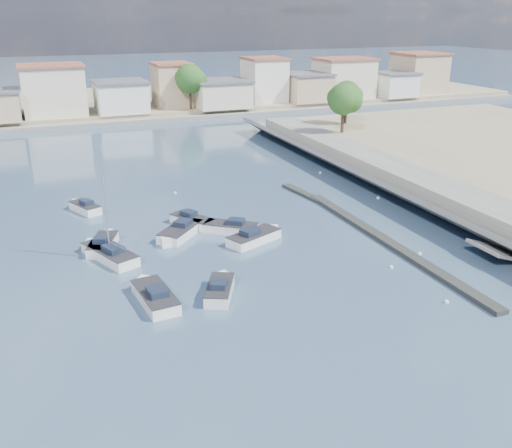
{
  "coord_description": "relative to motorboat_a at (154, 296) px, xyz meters",
  "views": [
    {
      "loc": [
        -19.18,
        -26.72,
        18.11
      ],
      "look_at": [
        -2.8,
        14.7,
        1.4
      ],
      "focal_mm": 40.0,
      "sensor_mm": 36.0,
      "label": 1
    }
  ],
  "objects": [
    {
      "name": "breakwater",
      "position": [
        19.99,
        5.59,
        -0.21
      ],
      "size": [
        2.0,
        31.02,
        0.35
      ],
      "color": "black",
      "rests_on": "ground"
    },
    {
      "name": "motorboat_d",
      "position": [
        4.38,
        10.52,
        -0.0
      ],
      "size": [
        4.77,
        4.89,
        1.48
      ],
      "color": "white",
      "rests_on": "ground"
    },
    {
      "name": "far_town",
      "position": [
        23.8,
        69.83,
        4.56
      ],
      "size": [
        113.01,
        12.8,
        8.35
      ],
      "color": "beige",
      "rests_on": "far_shore_land"
    },
    {
      "name": "far_shore_land",
      "position": [
        13.08,
        84.91,
        0.32
      ],
      "size": [
        160.0,
        40.0,
        1.4
      ],
      "primitive_type": "cube",
      "color": "gray",
      "rests_on": "ground"
    },
    {
      "name": "seawall_walkway",
      "position": [
        31.58,
        5.91,
        0.52
      ],
      "size": [
        5.0,
        90.0,
        1.8
      ],
      "primitive_type": "cube",
      "color": "slate",
      "rests_on": "ground"
    },
    {
      "name": "motorboat_f",
      "position": [
        -2.42,
        20.39,
        -0.0
      ],
      "size": [
        2.83,
        4.11,
        1.48
      ],
      "color": "white",
      "rests_on": "ground"
    },
    {
      "name": "shore_trees",
      "position": [
        21.42,
        61.02,
        5.84
      ],
      "size": [
        74.56,
        38.32,
        7.92
      ],
      "color": "#38281E",
      "rests_on": "ground"
    },
    {
      "name": "motorboat_g",
      "position": [
        6.34,
        12.67,
        0.0
      ],
      "size": [
        3.51,
        4.55,
        1.48
      ],
      "color": "white",
      "rests_on": "ground"
    },
    {
      "name": "motorboat_c",
      "position": [
        8.68,
        10.12,
        0.0
      ],
      "size": [
        4.77,
        4.19,
        1.48
      ],
      "color": "white",
      "rests_on": "ground"
    },
    {
      "name": "motorboat_h",
      "position": [
        10.15,
        7.25,
        -0.0
      ],
      "size": [
        5.26,
        3.65,
        1.48
      ],
      "color": "white",
      "rests_on": "ground"
    },
    {
      "name": "sailboat",
      "position": [
        -1.84,
        8.27,
        0.04
      ],
      "size": [
        3.93,
        6.11,
        9.0
      ],
      "color": "white",
      "rests_on": "ground"
    },
    {
      "name": "motorboat_a",
      "position": [
        0.0,
        0.0,
        0.0
      ],
      "size": [
        2.42,
        5.52,
        1.48
      ],
      "color": "white",
      "rests_on": "ground"
    },
    {
      "name": "motorboat_b",
      "position": [
        4.38,
        -0.68,
        -0.0
      ],
      "size": [
        3.17,
        4.35,
        1.48
      ],
      "color": "white",
      "rests_on": "ground"
    },
    {
      "name": "motorboat_e",
      "position": [
        -1.91,
        10.43,
        -0.0
      ],
      "size": [
        3.09,
        4.71,
        1.48
      ],
      "color": "white",
      "rests_on": "ground"
    },
    {
      "name": "far_shore_quay",
      "position": [
        13.08,
        63.91,
        0.02
      ],
      "size": [
        160.0,
        2.5,
        0.8
      ],
      "primitive_type": "cube",
      "color": "slate",
      "rests_on": "ground"
    },
    {
      "name": "ground",
      "position": [
        13.08,
        32.91,
        -0.38
      ],
      "size": [
        400.0,
        400.0,
        0.0
      ],
      "primitive_type": "plane",
      "color": "#344E68",
      "rests_on": "ground"
    },
    {
      "name": "mooring_buoys",
      "position": [
        19.17,
        8.59,
        -0.33
      ],
      "size": [
        19.34,
        31.94,
        0.34
      ],
      "color": "white",
      "rests_on": "ground"
    }
  ]
}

